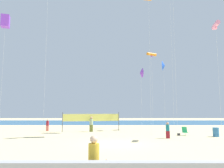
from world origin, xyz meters
TOP-DOWN VIEW (x-y plane):
  - ground_plane at (0.00, 0.00)m, footprint 120.00×120.00m
  - ocean_band at (0.00, 32.92)m, footprint 120.00×20.00m
  - mother_figure at (-0.96, -9.82)m, footprint 0.39×0.39m
  - beachgoer_teal_shirt at (4.97, 3.47)m, footprint 0.35×0.35m
  - beachgoer_sage_shirt at (-2.89, 10.21)m, footprint 0.43×0.43m
  - beachgoer_maroon_shirt at (-8.60, 11.15)m, footprint 0.35×0.35m
  - folding_beach_chair at (7.40, 6.00)m, footprint 0.52×0.65m
  - trash_barrel at (10.11, 4.79)m, footprint 0.60×0.60m
  - volleyball_net at (-2.90, 10.62)m, footprint 7.03×1.83m
  - beach_handbag at (6.67, 5.82)m, footprint 0.31×0.15m
  - kite_orange_tube at (5.76, 15.48)m, footprint 1.64×1.13m
  - kite_blue_delta at (7.09, 13.43)m, footprint 0.80×1.43m
  - kite_violet_box at (-13.43, 8.41)m, footprint 1.17×1.17m
  - kite_pink_tube at (9.63, 2.54)m, footprint 0.69×1.57m
  - kite_violet_delta at (3.66, 12.08)m, footprint 0.52×1.32m

SIDE VIEW (x-z plane):
  - ground_plane at x=0.00m, z-range 0.00..0.00m
  - ocean_band at x=0.00m, z-range 0.00..0.01m
  - beach_handbag at x=6.67m, z-range 0.00..0.24m
  - trash_barrel at x=10.11m, z-range 0.00..0.91m
  - folding_beach_chair at x=7.40m, z-range 0.02..0.91m
  - beachgoer_teal_shirt at x=4.97m, z-range 0.05..1.57m
  - beachgoer_maroon_shirt at x=-8.60m, z-range 0.05..1.58m
  - mother_figure at x=-0.96m, z-range 0.06..1.77m
  - beachgoer_sage_shirt at x=-2.89m, z-range 0.06..1.93m
  - volleyball_net at x=-2.90m, z-range 0.43..2.83m
  - kite_violet_delta at x=3.66m, z-range 3.52..11.86m
  - kite_blue_delta at x=7.09m, z-range 4.15..13.83m
  - kite_pink_tube at x=9.63m, z-range 5.21..16.16m
  - kite_orange_tube at x=5.76m, z-range 5.43..16.82m
  - kite_violet_box at x=-13.43m, z-range 6.38..20.66m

